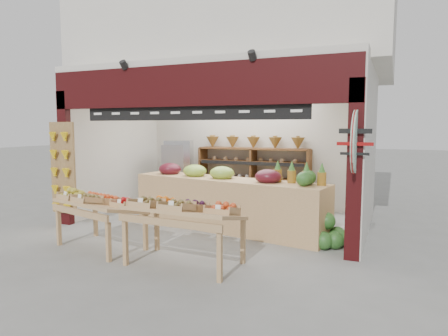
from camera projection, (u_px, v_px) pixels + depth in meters
ground at (213, 225)px, 7.95m from camera, size 60.00×60.00×0.00m
shop_structure at (243, 39)px, 9.01m from camera, size 6.36×5.12×5.40m
banana_board at (62, 170)px, 7.83m from camera, size 0.60×0.15×1.80m
gift_sign at (355, 142)px, 5.64m from camera, size 0.04×0.93×0.92m
back_shelving at (253, 163)px, 9.58m from camera, size 2.74×0.45×1.71m
refrigerator at (179, 173)px, 9.86m from camera, size 0.80×0.80×1.62m
cardboard_stack at (156, 204)px, 9.01m from camera, size 1.00×0.72×0.60m
mid_counter at (226, 202)px, 7.60m from camera, size 3.99×1.43×1.21m
display_table_left at (98, 203)px, 6.50m from camera, size 1.62×1.15×0.95m
display_table_right at (181, 209)px, 5.68m from camera, size 1.62×0.93×1.02m
watermelon_pile at (325, 233)px, 6.61m from camera, size 0.76×0.73×0.56m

